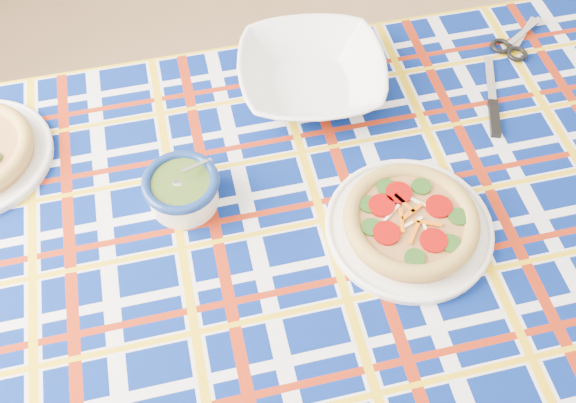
% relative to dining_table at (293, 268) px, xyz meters
% --- Properties ---
extents(floor, '(4.00, 4.00, 0.00)m').
position_rel_dining_table_xyz_m(floor, '(0.56, 0.21, -0.66)').
color(floor, '#94704C').
rests_on(floor, ground).
extents(dining_table, '(1.81, 1.52, 0.73)m').
position_rel_dining_table_xyz_m(dining_table, '(0.00, 0.00, 0.00)').
color(dining_table, brown).
rests_on(dining_table, floor).
extents(tablecloth, '(1.85, 1.56, 0.10)m').
position_rel_dining_table_xyz_m(tablecloth, '(0.00, -0.00, 0.02)').
color(tablecloth, navy).
rests_on(tablecloth, dining_table).
extents(main_focaccia_plate, '(0.39, 0.39, 0.06)m').
position_rel_dining_table_xyz_m(main_focaccia_plate, '(0.18, 0.07, 0.10)').
color(main_focaccia_plate, '#B2763F').
rests_on(main_focaccia_plate, tablecloth).
extents(pesto_bowl, '(0.17, 0.17, 0.08)m').
position_rel_dining_table_xyz_m(pesto_bowl, '(-0.20, 0.05, 0.11)').
color(pesto_bowl, '#273E10').
rests_on(pesto_bowl, tablecloth).
extents(serving_bowl, '(0.35, 0.35, 0.07)m').
position_rel_dining_table_xyz_m(serving_bowl, '(-0.03, 0.36, 0.11)').
color(serving_bowl, white).
rests_on(serving_bowl, tablecloth).
extents(table_knife, '(0.04, 0.23, 0.01)m').
position_rel_dining_table_xyz_m(table_knife, '(0.31, 0.44, 0.08)').
color(table_knife, silver).
rests_on(table_knife, tablecloth).
extents(kitchen_scissors, '(0.16, 0.19, 0.01)m').
position_rel_dining_table_xyz_m(kitchen_scissors, '(0.38, 0.60, 0.08)').
color(kitchen_scissors, silver).
rests_on(kitchen_scissors, tablecloth).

